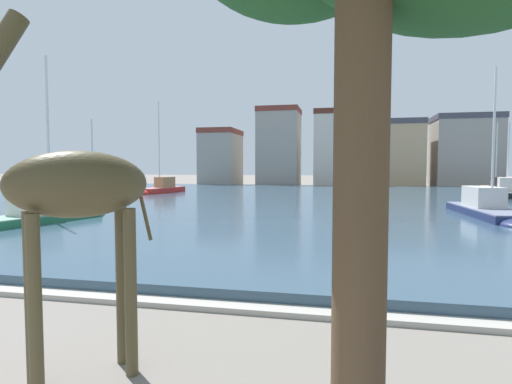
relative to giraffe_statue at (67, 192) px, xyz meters
name	(u,v)px	position (x,y,z in m)	size (l,w,h in m)	color
harbor_water	(322,201)	(1.85, 29.69, -2.46)	(89.12, 52.37, 0.35)	#334C60
quay_edge_coping	(254,309)	(1.85, 3.25, -2.57)	(89.12, 0.50, 0.12)	#ADA89E
giraffe_statue	(67,192)	(0.00, 0.00, 0.00)	(2.37, 2.39, 5.15)	#4C4228
sailboat_teal	(95,203)	(-14.17, 22.06, -2.30)	(3.27, 6.63, 6.42)	teal
sailboat_orange	(496,188)	(20.73, 47.35, -2.03)	(2.36, 8.40, 8.04)	orange
sailboat_red	(160,190)	(-14.72, 34.11, -1.97)	(2.78, 7.24, 9.61)	red
sailboat_navy	(491,212)	(11.19, 18.87, -2.02)	(2.37, 9.08, 8.13)	navy
sailboat_green	(49,216)	(-10.44, 12.64, -2.05)	(3.23, 6.70, 8.29)	#236B42
sailboat_black	(507,193)	(17.92, 35.92, -1.98)	(3.82, 7.91, 6.91)	black
mooring_bollard	(357,309)	(3.90, 3.10, -2.38)	(0.24, 0.24, 0.50)	#232326
townhouse_narrow_midrow	(221,158)	(-15.72, 58.86, 1.87)	(5.49, 8.05, 8.97)	gray
townhouse_wide_warehouse	(279,147)	(-6.40, 59.51, 3.46)	(6.42, 6.72, 12.15)	gray
townhouse_end_terrace	(334,149)	(2.11, 60.16, 3.18)	(6.03, 7.27, 11.59)	beige
townhouse_corner_house	(398,154)	(11.52, 60.86, 2.37)	(7.07, 7.52, 9.96)	tan
townhouse_tall_gabled	(464,151)	(21.02, 61.69, 2.67)	(9.02, 7.81, 10.58)	gray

